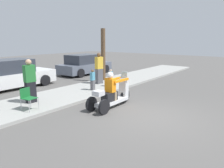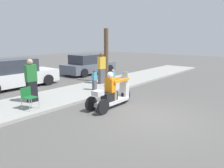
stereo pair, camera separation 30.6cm
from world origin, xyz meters
TOP-DOWN VIEW (x-y plane):
  - ground_plane at (0.00, 0.00)m, footprint 60.00×60.00m
  - sidewalk_strip at (0.00, 4.60)m, footprint 28.00×2.80m
  - motorcycle_trike at (0.12, 1.82)m, footprint 2.40×0.73m
  - spectator_with_child at (2.78, 3.93)m, footprint 0.25×0.17m
  - spectator_mid_group at (1.51, 4.14)m, footprint 0.27×0.19m
  - spectator_end_of_line at (-1.73, 4.66)m, footprint 0.45×0.29m
  - spectator_far_back at (3.00, 4.97)m, footprint 0.46×0.31m
  - folding_chair_curbside at (-2.34, 3.92)m, footprint 0.52×0.52m
  - parked_car_lot_left at (5.59, 8.70)m, footprint 4.42×2.07m
  - parked_car_lot_right at (-0.64, 8.44)m, footprint 4.82×2.07m
  - tree_trunk at (4.05, 5.51)m, footprint 0.28×0.28m

SIDE VIEW (x-z plane):
  - ground_plane at x=0.00m, z-range 0.00..0.00m
  - sidewalk_strip at x=0.00m, z-range 0.00..0.12m
  - motorcycle_trike at x=0.12m, z-range -0.21..1.26m
  - spectator_with_child at x=2.78m, z-range 0.10..1.06m
  - folding_chair_curbside at x=-2.34m, z-range 0.21..1.03m
  - spectator_mid_group at x=1.51m, z-range 0.10..1.17m
  - parked_car_lot_left at x=5.59m, z-range -0.05..1.49m
  - parked_car_lot_right at x=-0.64m, z-range -0.05..1.57m
  - spectator_end_of_line at x=-1.73m, z-range 0.09..1.90m
  - spectator_far_back at x=3.00m, z-range 0.09..1.91m
  - tree_trunk at x=4.05m, z-range 0.12..3.37m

